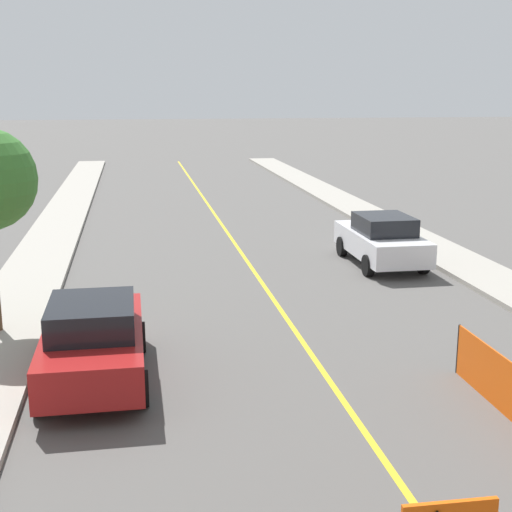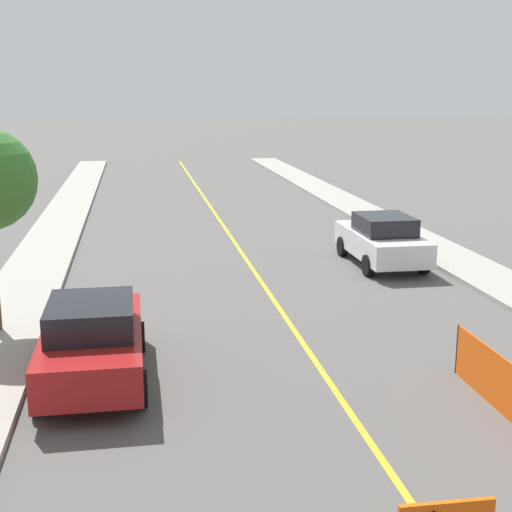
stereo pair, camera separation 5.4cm
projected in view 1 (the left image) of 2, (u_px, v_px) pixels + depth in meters
name	position (u px, v px, depth m)	size (l,w,h in m)	color
lane_stripe	(243.00, 255.00, 23.58)	(0.12, 65.15, 0.01)	gold
sidewalk_left	(40.00, 261.00, 22.49)	(1.94, 65.15, 0.14)	#9E998E
sidewalk_right	(428.00, 246.00, 24.65)	(1.94, 65.15, 0.14)	#9E998E
parked_car_curb_near	(94.00, 340.00, 13.22)	(1.93, 4.31, 1.59)	maroon
parked_car_curb_mid	(382.00, 240.00, 22.14)	(1.93, 4.31, 1.59)	silver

